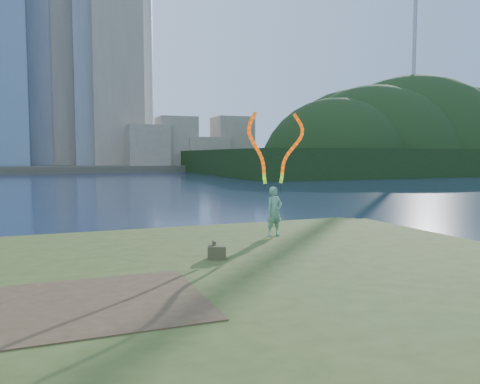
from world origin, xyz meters
name	(u,v)px	position (x,y,z in m)	size (l,w,h in m)	color
ground	(185,285)	(0.00, 0.00, 0.00)	(320.00, 320.00, 0.00)	#17233B
grassy_knoll	(215,299)	(0.00, -2.30, 0.34)	(20.00, 18.00, 0.80)	#3B4B1A
dirt_patch	(100,302)	(-2.20, -3.20, 0.81)	(3.20, 3.00, 0.02)	#47331E
far_shore	(70,167)	(0.00, 95.00, 0.60)	(320.00, 40.00, 1.20)	#474334
observation_tower	(146,1)	(18.00, 102.00, 39.11)	(10.00, 10.00, 58.00)	silver
wooded_hill	(409,171)	(59.57, 59.96, 0.16)	(78.00, 50.00, 63.00)	black
woman_with_ribbons	(274,185)	(2.97, 1.31, 2.27)	(1.93, 0.53, 3.82)	#127140
canvas_bag	(217,252)	(0.50, -0.92, 0.96)	(0.47, 0.53, 0.39)	#444026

